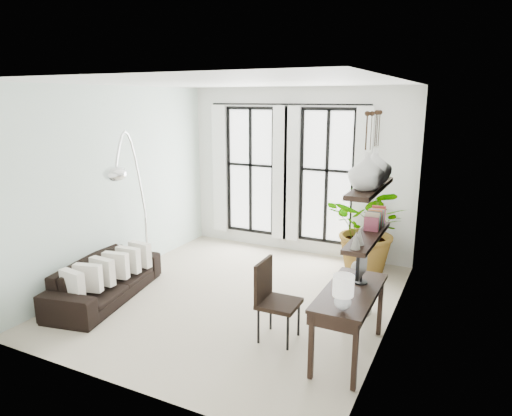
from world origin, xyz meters
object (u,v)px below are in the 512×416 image
Objects in this scene: sofa at (105,279)px; desk at (349,297)px; arc_lamp at (129,168)px; desk_chair at (272,295)px; plant at (371,229)px; buddha at (357,290)px.

desk reaches higher than sofa.
arc_lamp reaches higher than desk.
desk_chair is (-0.97, 0.03, -0.18)m from desk.
desk_chair is (-0.59, -2.85, -0.20)m from plant.
arc_lamp is at bearing 170.98° from desk.
buddha is (-0.18, 1.23, -0.44)m from desk.
plant is at bearing 96.88° from buddha.
buddha is at bearing 98.27° from desk.
sofa is 2.79m from desk_chair.
sofa is 3.77m from buddha.
arc_lamp reaches higher than plant.
desk_chair is at bearing 178.52° from desk.
arc_lamp is at bearing 167.14° from desk_chair.
desk is at bearing -9.02° from arc_lamp.
desk_chair is at bearing -11.70° from arc_lamp.
plant reaches higher than sofa.
arc_lamp is (-3.64, 0.58, 1.17)m from desk.
plant is 2.05× the size of buddha.
buddha is at bearing -83.12° from plant.
plant is (3.37, 2.87, 0.48)m from sofa.
arc_lamp reaches higher than desk_chair.
desk_chair is (2.77, 0.02, 0.28)m from sofa.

